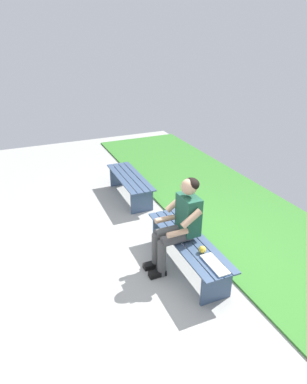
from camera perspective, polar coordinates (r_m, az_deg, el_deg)
The scene contains 7 objects.
ground_plane at distance 5.11m, azimuth -10.38°, elevation -8.22°, with size 10.00×7.00×0.04m, color #9E9E99.
grass_strip at distance 5.99m, azimuth 12.89°, elevation -2.61°, with size 9.00×2.16×0.03m, color #387A2D.
bench_near at distance 4.35m, azimuth 5.93°, elevation -9.09°, with size 1.61×0.46×0.42m.
bench_far at distance 6.11m, azimuth -4.05°, elevation 1.75°, with size 1.45×0.45×0.42m.
person_seated at distance 4.18m, azimuth 4.49°, elevation -5.01°, with size 0.50×0.69×1.23m.
apple at distance 4.06m, azimuth 8.33°, elevation -9.67°, with size 0.09×0.09×0.09m, color gold.
book_open at distance 3.90m, azimuth 10.42°, elevation -12.09°, with size 0.41×0.16×0.02m.
Camera 1 is at (-3.08, 1.82, 2.81)m, focal length 31.31 mm.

